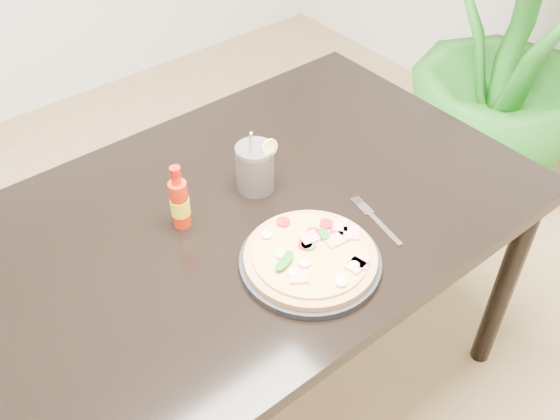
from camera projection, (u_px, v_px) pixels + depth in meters
dining_table at (250, 233)px, 1.57m from camera, size 1.40×0.90×0.75m
plate at (310, 262)px, 1.37m from camera, size 0.31×0.31×0.02m
pizza at (312, 256)px, 1.35m from camera, size 0.29×0.29×0.03m
hot_sauce_bottle at (180, 203)px, 1.42m from camera, size 0.05×0.05×0.17m
cola_cup at (255, 169)px, 1.53m from camera, size 0.10×0.09×0.18m
fork at (375, 219)px, 1.48m from camera, size 0.05×0.19×0.00m
houseplant at (514, 46)px, 2.34m from camera, size 0.75×0.75×1.29m
plant_pot at (483, 159)px, 2.70m from camera, size 0.28×0.28×0.22m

